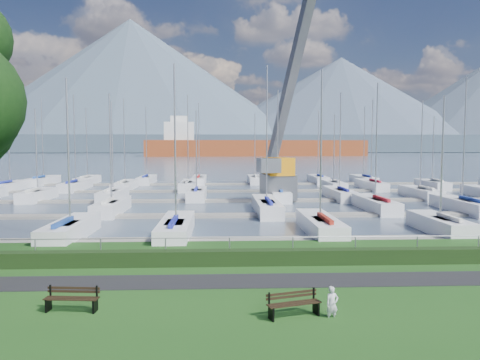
{
  "coord_description": "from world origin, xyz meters",
  "views": [
    {
      "loc": [
        -1.42,
        -21.69,
        5.59
      ],
      "look_at": [
        0.0,
        12.0,
        3.0
      ],
      "focal_mm": 35.0,
      "sensor_mm": 36.0,
      "label": 1
    }
  ],
  "objects": [
    {
      "name": "bench_left",
      "position": [
        -6.4,
        -6.16,
        0.42
      ],
      "size": [
        1.83,
        0.59,
        0.85
      ],
      "rotation": [
        0.0,
        0.0,
        -0.1
      ],
      "color": "black",
      "rests_on": "grass"
    },
    {
      "name": "crane",
      "position": [
        5.0,
        27.5,
        5.33
      ],
      "size": [
        6.44,
        13.21,
        22.35
      ],
      "rotation": [
        0.0,
        0.0,
        0.15
      ],
      "color": "#585B5F",
      "rests_on": "water"
    },
    {
      "name": "docks",
      "position": [
        0.0,
        26.0,
        -0.22
      ],
      "size": [
        90.0,
        41.6,
        0.25
      ],
      "color": "slate",
      "rests_on": "water"
    },
    {
      "name": "foothill",
      "position": [
        0.0,
        330.0,
        6.0
      ],
      "size": [
        900.0,
        80.0,
        12.0
      ],
      "primitive_type": "cube",
      "color": "#41515F",
      "rests_on": "water"
    },
    {
      "name": "bench_right",
      "position": [
        0.94,
        -6.98,
        0.42
      ],
      "size": [
        1.85,
        0.92,
        0.85
      ],
      "rotation": [
        0.0,
        0.0,
        0.29
      ],
      "color": "black",
      "rests_on": "grass"
    },
    {
      "name": "sailboat_fleet",
      "position": [
        -0.72,
        29.05,
        5.39
      ],
      "size": [
        74.18,
        50.19,
        13.5
      ],
      "color": "white",
      "rests_on": "water"
    },
    {
      "name": "fence",
      "position": [
        0.0,
        0.0,
        1.2
      ],
      "size": [
        80.0,
        0.04,
        0.04
      ],
      "primitive_type": "cylinder",
      "rotation": [
        0.0,
        1.57,
        0.0
      ],
      "color": "gray",
      "rests_on": "grass"
    },
    {
      "name": "water",
      "position": [
        0.0,
        260.0,
        -0.4
      ],
      "size": [
        800.0,
        540.0,
        0.2
      ],
      "primitive_type": "cube",
      "color": "#475568"
    },
    {
      "name": "path",
      "position": [
        0.0,
        -3.0,
        0.01
      ],
      "size": [
        160.0,
        2.0,
        0.04
      ],
      "primitive_type": "cube",
      "color": "black",
      "rests_on": "grass"
    },
    {
      "name": "hedge",
      "position": [
        0.0,
        -0.4,
        0.35
      ],
      "size": [
        80.0,
        0.7,
        0.7
      ],
      "primitive_type": "cube",
      "color": "black",
      "rests_on": "grass"
    },
    {
      "name": "mountains",
      "position": [
        7.35,
        404.62,
        46.68
      ],
      "size": [
        1190.0,
        360.0,
        115.0
      ],
      "color": "#424F61",
      "rests_on": "water"
    },
    {
      "name": "person",
      "position": [
        2.18,
        -7.1,
        0.58
      ],
      "size": [
        0.48,
        0.38,
        1.17
      ],
      "primitive_type": "imported",
      "rotation": [
        0.0,
        0.0,
        0.27
      ],
      "color": "silver",
      "rests_on": "grass"
    },
    {
      "name": "cargo_ship_mid",
      "position": [
        11.94,
        209.21,
        3.46
      ],
      "size": [
        109.81,
        28.56,
        21.5
      ],
      "rotation": [
        0.0,
        0.0,
        0.1
      ],
      "color": "brown",
      "rests_on": "water"
    }
  ]
}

